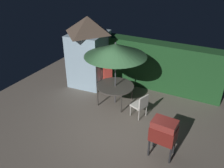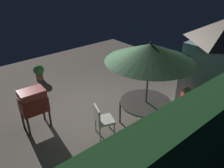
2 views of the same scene
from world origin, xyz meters
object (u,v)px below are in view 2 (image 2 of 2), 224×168
(bbq_grill, at_px, (33,102))
(potted_plant_by_shed, at_px, (39,72))
(patio_umbrella, at_px, (150,53))
(person_in_red, at_px, (185,103))
(chair_near_shed, at_px, (187,111))
(chair_far_side, at_px, (102,119))
(garden_shed, at_px, (220,71))
(patio_table, at_px, (146,103))

(bbq_grill, distance_m, potted_plant_by_shed, 3.10)
(patio_umbrella, bearing_deg, bbq_grill, -37.26)
(potted_plant_by_shed, relative_size, person_in_red, 0.51)
(chair_near_shed, relative_size, potted_plant_by_shed, 1.39)
(chair_near_shed, bearing_deg, bbq_grill, -39.48)
(chair_far_side, bearing_deg, patio_umbrella, 160.57)
(chair_near_shed, bearing_deg, patio_umbrella, -45.40)
(bbq_grill, bearing_deg, potted_plant_by_shed, -115.30)
(patio_umbrella, bearing_deg, person_in_red, 134.60)
(garden_shed, distance_m, person_in_red, 1.31)
(garden_shed, distance_m, bbq_grill, 5.16)
(patio_umbrella, distance_m, bbq_grill, 3.35)
(chair_near_shed, bearing_deg, garden_shed, 168.96)
(person_in_red, bearing_deg, chair_far_side, -31.14)
(patio_umbrella, distance_m, chair_far_side, 2.12)
(patio_table, bearing_deg, chair_near_shed, 134.60)
(patio_table, bearing_deg, chair_far_side, -19.43)
(bbq_grill, relative_size, potted_plant_by_shed, 1.86)
(garden_shed, xyz_separation_m, bbq_grill, (4.24, -2.87, -0.68))
(chair_near_shed, bearing_deg, person_in_red, -45.40)
(chair_near_shed, xyz_separation_m, person_in_red, (0.06, -0.06, 0.26))
(potted_plant_by_shed, bearing_deg, patio_table, 103.72)
(chair_near_shed, height_order, chair_far_side, same)
(chair_near_shed, relative_size, chair_far_side, 1.00)
(patio_table, bearing_deg, person_in_red, 134.60)
(bbq_grill, bearing_deg, chair_near_shed, 140.52)
(garden_shed, height_order, chair_far_side, garden_shed)
(bbq_grill, relative_size, chair_near_shed, 1.33)
(bbq_grill, bearing_deg, chair_far_side, 130.54)
(garden_shed, bearing_deg, patio_table, -29.39)
(garden_shed, distance_m, chair_near_shed, 1.42)
(patio_umbrella, relative_size, chair_near_shed, 2.75)
(garden_shed, relative_size, bbq_grill, 2.50)
(patio_umbrella, height_order, chair_far_side, patio_umbrella)
(chair_near_shed, height_order, person_in_red, person_in_red)
(bbq_grill, height_order, potted_plant_by_shed, bbq_grill)
(person_in_red, bearing_deg, chair_near_shed, 134.60)
(potted_plant_by_shed, bearing_deg, bbq_grill, 64.70)
(garden_shed, height_order, chair_near_shed, garden_shed)
(patio_table, height_order, patio_umbrella, patio_umbrella)
(potted_plant_by_shed, bearing_deg, chair_far_side, 88.75)
(garden_shed, xyz_separation_m, person_in_red, (1.05, -0.25, -0.74))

